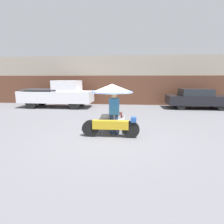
# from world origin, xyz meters

# --- Properties ---
(ground_plane) EXTENTS (36.00, 36.00, 0.00)m
(ground_plane) POSITION_xyz_m (0.00, 0.00, 0.00)
(ground_plane) COLOR slate
(shopfront_building) EXTENTS (28.00, 2.06, 4.01)m
(shopfront_building) POSITION_xyz_m (0.00, 9.15, 1.99)
(shopfront_building) COLOR gray
(shopfront_building) RESTS_ON ground
(vendor_motorcycle_cart) EXTENTS (2.15, 1.64, 1.96)m
(vendor_motorcycle_cart) POSITION_xyz_m (0.05, 0.25, 1.44)
(vendor_motorcycle_cart) COLOR black
(vendor_motorcycle_cart) RESTS_ON ground
(vendor_person) EXTENTS (0.38, 0.22, 1.64)m
(vendor_person) POSITION_xyz_m (0.15, 0.07, 0.92)
(vendor_person) COLOR navy
(vendor_person) RESTS_ON ground
(parked_car) EXTENTS (4.34, 1.78, 1.44)m
(parked_car) POSITION_xyz_m (5.63, 6.67, 0.75)
(parked_car) COLOR black
(parked_car) RESTS_ON ground
(pickup_truck) EXTENTS (5.39, 1.83, 2.03)m
(pickup_truck) POSITION_xyz_m (-4.62, 6.17, 0.99)
(pickup_truck) COLOR black
(pickup_truck) RESTS_ON ground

